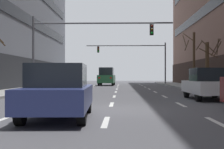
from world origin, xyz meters
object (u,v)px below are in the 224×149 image
(car_parked_2, at_px, (207,84))
(car_driving_0, at_px, (48,83))
(car_driving_1, at_px, (107,77))
(car_driving_2, at_px, (59,92))
(traffic_signal_0, at_px, (80,38))
(street_tree_1, at_px, (208,64))
(street_tree_2, at_px, (193,58))
(traffic_signal_1, at_px, (138,54))

(car_parked_2, bearing_deg, car_driving_0, 154.03)
(car_driving_0, height_order, car_driving_1, car_driving_1)
(car_driving_1, height_order, car_driving_2, car_driving_1)
(car_driving_1, height_order, car_parked_2, car_driving_1)
(traffic_signal_0, xyz_separation_m, street_tree_1, (10.09, 1.02, -1.99))
(car_driving_2, height_order, street_tree_1, street_tree_1)
(car_driving_1, bearing_deg, street_tree_2, -47.26)
(traffic_signal_1, bearing_deg, car_driving_1, -140.45)
(car_driving_1, distance_m, car_driving_2, 29.24)
(car_driving_0, relative_size, street_tree_1, 1.06)
(car_parked_2, distance_m, street_tree_1, 8.67)
(car_driving_2, xyz_separation_m, street_tree_2, (8.61, 19.92, 2.13))
(car_parked_2, height_order, street_tree_2, street_tree_2)
(traffic_signal_1, bearing_deg, street_tree_2, -70.84)
(car_driving_2, height_order, traffic_signal_1, traffic_signal_1)
(car_parked_2, bearing_deg, traffic_signal_0, 137.03)
(car_driving_1, xyz_separation_m, car_parked_2, (6.37, -21.99, -0.30))
(car_driving_0, height_order, street_tree_2, street_tree_2)
(traffic_signal_0, height_order, street_tree_2, traffic_signal_0)
(car_parked_2, xyz_separation_m, traffic_signal_1, (-2.19, 25.44, 3.37))
(car_driving_0, bearing_deg, traffic_signal_1, 70.54)
(car_driving_1, bearing_deg, street_tree_1, -57.62)
(street_tree_2, bearing_deg, traffic_signal_1, 109.16)
(car_parked_2, bearing_deg, car_driving_1, 106.16)
(car_driving_1, relative_size, street_tree_1, 1.18)
(car_driving_1, height_order, street_tree_2, street_tree_2)
(car_parked_2, bearing_deg, car_driving_2, -131.28)
(car_driving_1, xyz_separation_m, street_tree_2, (8.62, -9.32, 1.80))
(car_parked_2, bearing_deg, street_tree_1, 74.07)
(street_tree_2, bearing_deg, traffic_signal_0, -151.35)
(car_driving_0, bearing_deg, street_tree_1, 16.77)
(car_driving_0, distance_m, traffic_signal_0, 4.62)
(car_driving_2, bearing_deg, car_driving_0, 104.95)
(car_parked_2, distance_m, traffic_signal_0, 11.10)
(traffic_signal_1, distance_m, street_tree_1, 17.91)
(car_driving_0, height_order, street_tree_1, street_tree_1)
(car_parked_2, xyz_separation_m, street_tree_1, (2.35, 8.23, 1.36))
(traffic_signal_1, bearing_deg, car_parked_2, -85.07)
(car_driving_1, height_order, traffic_signal_0, traffic_signal_0)
(car_driving_1, relative_size, car_driving_2, 1.08)
(car_driving_2, distance_m, street_tree_1, 17.82)
(car_driving_2, relative_size, traffic_signal_1, 0.40)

